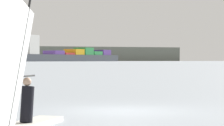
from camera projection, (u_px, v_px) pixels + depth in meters
ground_plane at (122, 111)px, 17.14m from camera, size 4000.00×4000.00×0.00m
windsurfer at (20, 90)px, 12.65m from camera, size 2.59×3.72×4.14m
cargo_ship at (66, 55)px, 700.41m from camera, size 176.12×138.96×39.05m
distant_headland at (73, 55)px, 1097.15m from camera, size 1141.82×355.70×26.52m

